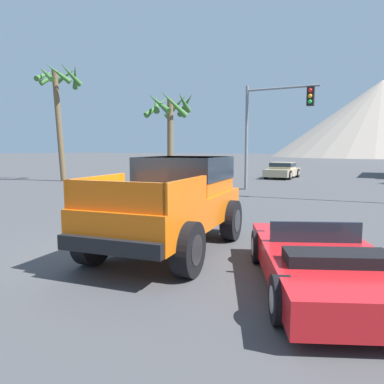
% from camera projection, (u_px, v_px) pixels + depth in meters
% --- Properties ---
extents(ground_plane, '(320.00, 320.00, 0.00)m').
position_uv_depth(ground_plane, '(141.00, 252.00, 7.79)').
color(ground_plane, '#424244').
extents(orange_pickup_truck, '(2.64, 4.87, 1.96)m').
position_uv_depth(orange_pickup_truck, '(176.00, 197.00, 8.07)').
color(orange_pickup_truck, orange).
rests_on(orange_pickup_truck, ground_plane).
extents(red_convertible_car, '(3.23, 4.41, 0.95)m').
position_uv_depth(red_convertible_car, '(322.00, 264.00, 5.72)').
color(red_convertible_car, red).
rests_on(red_convertible_car, ground_plane).
extents(parked_car_silver, '(3.03, 4.66, 1.17)m').
position_uv_depth(parked_car_silver, '(192.00, 165.00, 35.92)').
color(parked_car_silver, '#B7BABF').
rests_on(parked_car_silver, ground_plane).
extents(parked_car_tan, '(1.93, 4.05, 1.16)m').
position_uv_depth(parked_car_tan, '(282.00, 170.00, 27.52)').
color(parked_car_tan, tan).
rests_on(parked_car_tan, ground_plane).
extents(traffic_light_main, '(3.76, 0.38, 5.42)m').
position_uv_depth(traffic_light_main, '(274.00, 116.00, 19.05)').
color(traffic_light_main, slate).
rests_on(traffic_light_main, ground_plane).
extents(palm_tree_tall, '(3.01, 3.01, 5.49)m').
position_uv_depth(palm_tree_tall, '(170.00, 115.00, 22.11)').
color(palm_tree_tall, brown).
rests_on(palm_tree_tall, ground_plane).
extents(palm_tree_leaning, '(2.90, 2.78, 7.58)m').
position_uv_depth(palm_tree_leaning, '(59.00, 94.00, 24.34)').
color(palm_tree_leaning, brown).
rests_on(palm_tree_leaning, ground_plane).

